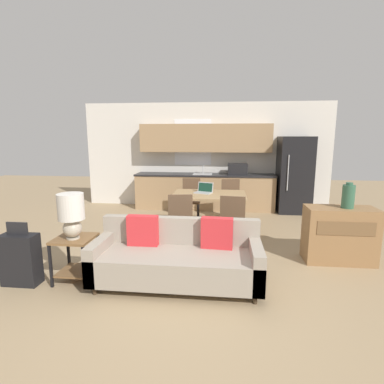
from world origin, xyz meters
The scene contains 16 objects.
ground_plane centered at (0.00, 0.00, 0.00)m, with size 20.00×20.00×0.00m, color #9E8460.
wall_back centered at (0.00, 4.63, 1.35)m, with size 6.40×0.07×2.70m.
kitchen_counter centered at (0.01, 4.33, 0.84)m, with size 3.52×0.65×2.15m.
refrigerator centered at (2.19, 4.20, 0.92)m, with size 0.77×0.79×1.84m.
dining_table centered at (0.21, 2.40, 0.69)m, with size 1.41×1.00×0.75m.
couch centered at (-0.07, 0.26, 0.33)m, with size 2.07×0.80×0.84m.
side_table centered at (-1.39, 0.18, 0.39)m, with size 0.47×0.47×0.58m.
table_lamp centered at (-1.38, 0.15, 0.91)m, with size 0.32×0.32×0.57m.
credenza centered at (2.20, 1.17, 0.41)m, with size 0.98×0.46×0.82m.
vase centered at (2.27, 1.16, 1.00)m, with size 0.17×0.17×0.37m.
dining_chair_near_right centered at (0.65, 1.52, 0.50)m, with size 0.47×0.47×0.91m.
dining_chair_far_left centered at (-0.24, 3.28, 0.50)m, with size 0.43×0.43×0.91m.
dining_chair_near_left centered at (-0.22, 1.56, 0.50)m, with size 0.48×0.48×0.91m.
dining_chair_far_right centered at (0.65, 3.23, 0.50)m, with size 0.47×0.47×0.91m.
laptop centered at (0.11, 2.51, 0.80)m, with size 0.39×0.35×0.20m.
suitcase centered at (-2.02, 0.01, 0.33)m, with size 0.45×0.22×0.81m.
Camera 1 is at (0.50, -3.26, 1.84)m, focal length 28.00 mm.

